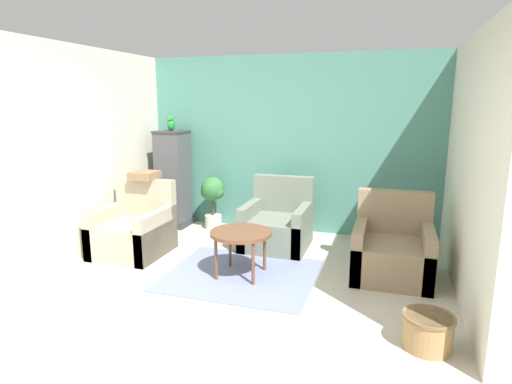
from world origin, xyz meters
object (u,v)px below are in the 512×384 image
at_px(armchair_right, 392,251).
at_px(parrot, 171,124).
at_px(armchair_middle, 277,226).
at_px(birdcage, 173,179).
at_px(armchair_left, 134,231).
at_px(wicker_basket, 428,330).
at_px(coffee_table, 241,236).
at_px(potted_plant, 213,195).

distance_m(armchair_right, parrot, 3.68).
relative_size(armchair_middle, birdcage, 0.62).
height_order(armchair_left, wicker_basket, armchair_left).
distance_m(coffee_table, birdcage, 2.30).
bearing_deg(armchair_left, coffee_table, -10.12).
xyz_separation_m(birdcage, potted_plant, (0.64, 0.04, -0.22)).
height_order(armchair_right, potted_plant, armchair_right).
bearing_deg(armchair_left, armchair_right, 4.11).
bearing_deg(potted_plant, parrot, -176.93).
xyz_separation_m(armchair_middle, birdcage, (-1.80, 0.48, 0.45)).
xyz_separation_m(armchair_right, wicker_basket, (0.29, -1.42, -0.14)).
height_order(armchair_right, wicker_basket, armchair_right).
distance_m(armchair_middle, parrot, 2.28).
bearing_deg(parrot, wicker_basket, -34.74).
bearing_deg(birdcage, armchair_middle, -15.02).
relative_size(coffee_table, birdcage, 0.46).
relative_size(parrot, potted_plant, 0.28).
distance_m(coffee_table, armchair_middle, 1.10).
distance_m(birdcage, wicker_basket, 4.38).
bearing_deg(birdcage, wicker_basket, -34.71).
bearing_deg(armchair_right, parrot, 162.13).
bearing_deg(armchair_right, armchair_left, -175.89).
bearing_deg(potted_plant, armchair_right, -22.47).
bearing_deg(armchair_middle, coffee_table, -96.99).
xyz_separation_m(armchair_left, armchair_right, (3.17, 0.23, 0.00)).
bearing_deg(wicker_basket, birdcage, 145.29).
xyz_separation_m(armchair_middle, parrot, (-1.80, 0.49, 1.31)).
relative_size(coffee_table, potted_plant, 0.85).
bearing_deg(armchair_middle, armchair_left, -154.70).
relative_size(armchair_right, parrot, 4.04).
height_order(armchair_middle, wicker_basket, armchair_middle).
relative_size(birdcage, potted_plant, 1.86).
distance_m(armchair_left, parrot, 1.83).
distance_m(armchair_right, potted_plant, 2.86).
xyz_separation_m(armchair_middle, potted_plant, (-1.16, 0.52, 0.23)).
bearing_deg(armchair_middle, potted_plant, 155.89).
xyz_separation_m(armchair_right, parrot, (-3.28, 1.06, 1.31)).
xyz_separation_m(armchair_left, wicker_basket, (3.46, -1.19, -0.14)).
relative_size(armchair_right, birdcage, 0.62).
relative_size(armchair_left, armchair_right, 1.00).
bearing_deg(parrot, birdcage, -90.00).
xyz_separation_m(armchair_middle, wicker_basket, (1.76, -1.99, -0.14)).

